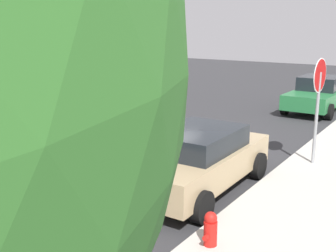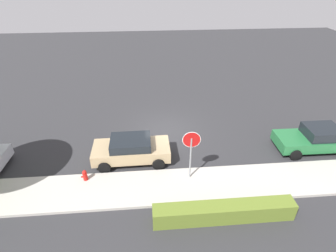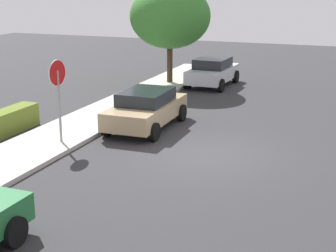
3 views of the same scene
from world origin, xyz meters
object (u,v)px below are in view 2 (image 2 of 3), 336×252
Objects in this scene: stop_sign at (191,147)px; parked_car_green at (316,139)px; parked_car_tan at (131,149)px; fire_hydrant at (85,176)px.

parked_car_green is at bearing -166.14° from stop_sign.
parked_car_tan is 2.73m from fire_hydrant.
parked_car_green is 12.87m from fire_hydrant.
fire_hydrant is at bearing 34.29° from parked_car_tan.
stop_sign is at bearing 13.86° from parked_car_green.
stop_sign is 3.95× the size of fire_hydrant.
stop_sign is 7.93m from parked_car_green.
fire_hydrant is at bearing 7.34° from parked_car_green.
parked_car_green is 6.20× the size of fire_hydrant.
fire_hydrant is at bearing -2.59° from stop_sign.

